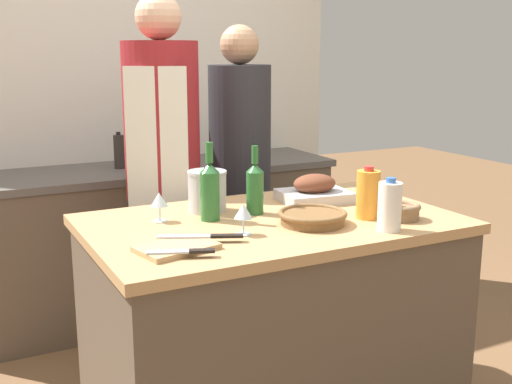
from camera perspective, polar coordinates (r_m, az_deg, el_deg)
name	(u,v)px	position (r m, az deg, el deg)	size (l,w,h in m)	color
kitchen_island	(271,330)	(2.63, 1.33, -12.13)	(1.40, 0.87, 0.92)	brown
back_counter	(155,240)	(3.89, -8.94, -4.21)	(2.17, 0.60, 0.89)	brown
back_wall	(133,97)	(4.07, -10.92, 8.32)	(2.67, 0.10, 2.55)	silver
roasting_pan	(314,191)	(2.76, 5.22, 0.09)	(0.31, 0.26, 0.12)	#BCBCC1
wicker_basket	(313,217)	(2.40, 5.05, -2.22)	(0.26, 0.26, 0.05)	brown
cutting_board	(177,248)	(2.10, -7.06, -4.94)	(0.28, 0.21, 0.02)	tan
stock_pot	(207,191)	(2.58, -4.36, 0.09)	(0.16, 0.16, 0.19)	#B7B7BC
mixing_bowl	(403,211)	(2.52, 12.90, -1.62)	(0.14, 0.14, 0.06)	#846647
juice_jug	(368,194)	(2.50, 9.92, -0.20)	(0.09, 0.09, 0.20)	orange
milk_jug	(390,206)	(2.34, 11.80, -1.25)	(0.09, 0.09, 0.19)	white
wine_bottle_green	(210,190)	(2.43, -4.13, 0.20)	(0.07, 0.07, 0.30)	#28662D
wine_bottle_dark	(255,187)	(2.52, -0.10, 0.43)	(0.07, 0.07, 0.27)	#28662D
wine_glass_left	(159,201)	(2.44, -8.60, -0.78)	(0.07, 0.07, 0.11)	silver
wine_glass_right	(243,212)	(2.24, -1.14, -1.82)	(0.07, 0.07, 0.11)	silver
knife_chef	(203,236)	(2.18, -4.69, -3.94)	(0.28, 0.15, 0.01)	#B7B7BC
knife_paring	(183,251)	(2.02, -6.47, -5.27)	(0.21, 0.11, 0.01)	#B7B7BC
condiment_bottle_tall	(249,147)	(3.83, -0.64, 4.07)	(0.06, 0.06, 0.22)	#332D28
condiment_bottle_short	(119,151)	(3.75, -12.08, 3.55)	(0.06, 0.06, 0.21)	#332D28
person_cook_aproned	(163,169)	(3.06, -8.26, 2.02)	(0.38, 0.39, 1.81)	beige
person_cook_guest	(240,172)	(3.32, -1.42, 1.76)	(0.32, 0.32, 1.68)	beige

